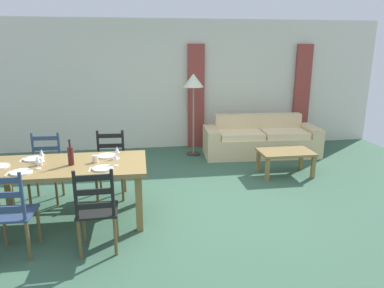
{
  "coord_description": "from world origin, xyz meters",
  "views": [
    {
      "loc": [
        -0.47,
        -4.31,
        2.11
      ],
      "look_at": [
        0.27,
        0.64,
        0.75
      ],
      "focal_mm": 33.0,
      "sensor_mm": 36.0,
      "label": 1
    }
  ],
  "objects_px": {
    "wine_glass_near_right": "(115,157)",
    "coffee_table": "(286,155)",
    "dining_chair_far_left": "(46,168)",
    "wine_glass_far_left": "(42,153)",
    "wine_bottle": "(71,156)",
    "coffee_cup_primary": "(95,159)",
    "couch": "(260,141)",
    "wine_glass_near_left": "(37,160)",
    "coffee_cup_secondary": "(39,161)",
    "dining_chair_near_right": "(97,210)",
    "standing_lamp": "(193,85)",
    "dining_table": "(68,171)",
    "wine_glass_far_right": "(117,150)",
    "dining_chair_near_left": "(11,213)",
    "dining_chair_far_right": "(111,165)"
  },
  "relations": [
    {
      "from": "wine_glass_near_right",
      "to": "coffee_table",
      "type": "distance_m",
      "value": 3.11
    },
    {
      "from": "dining_chair_far_left",
      "to": "wine_glass_far_left",
      "type": "distance_m",
      "value": 0.71
    },
    {
      "from": "wine_glass_near_right",
      "to": "wine_bottle",
      "type": "bearing_deg",
      "value": 167.88
    },
    {
      "from": "coffee_cup_primary",
      "to": "couch",
      "type": "distance_m",
      "value": 3.86
    },
    {
      "from": "wine_glass_near_left",
      "to": "coffee_cup_secondary",
      "type": "xyz_separation_m",
      "value": [
        -0.02,
        0.15,
        -0.07
      ]
    },
    {
      "from": "dining_chair_near_right",
      "to": "couch",
      "type": "height_order",
      "value": "dining_chair_near_right"
    },
    {
      "from": "dining_chair_far_left",
      "to": "coffee_table",
      "type": "height_order",
      "value": "dining_chair_far_left"
    },
    {
      "from": "wine_glass_near_right",
      "to": "dining_chair_far_left",
      "type": "bearing_deg",
      "value": 139.86
    },
    {
      "from": "wine_glass_far_left",
      "to": "coffee_cup_secondary",
      "type": "height_order",
      "value": "wine_glass_far_left"
    },
    {
      "from": "dining_chair_near_right",
      "to": "wine_bottle",
      "type": "distance_m",
      "value": 0.9
    },
    {
      "from": "wine_bottle",
      "to": "standing_lamp",
      "type": "distance_m",
      "value": 3.3
    },
    {
      "from": "dining_table",
      "to": "coffee_table",
      "type": "xyz_separation_m",
      "value": [
        3.34,
        1.21,
        -0.31
      ]
    },
    {
      "from": "wine_glass_far_right",
      "to": "couch",
      "type": "height_order",
      "value": "wine_glass_far_right"
    },
    {
      "from": "couch",
      "to": "dining_chair_far_left",
      "type": "bearing_deg",
      "value": -155.61
    },
    {
      "from": "dining_table",
      "to": "dining_chair_near_left",
      "type": "xyz_separation_m",
      "value": [
        -0.45,
        -0.72,
        -0.19
      ]
    },
    {
      "from": "dining_chair_far_right",
      "to": "coffee_table",
      "type": "distance_m",
      "value": 2.93
    },
    {
      "from": "wine_glass_near_left",
      "to": "wine_glass_far_left",
      "type": "distance_m",
      "value": 0.28
    },
    {
      "from": "dining_chair_near_left",
      "to": "standing_lamp",
      "type": "bearing_deg",
      "value": 54.28
    },
    {
      "from": "dining_chair_near_left",
      "to": "wine_glass_near_left",
      "type": "relative_size",
      "value": 5.96
    },
    {
      "from": "coffee_cup_secondary",
      "to": "wine_glass_near_left",
      "type": "bearing_deg",
      "value": -81.06
    },
    {
      "from": "dining_chair_near_left",
      "to": "wine_bottle",
      "type": "distance_m",
      "value": 0.93
    },
    {
      "from": "wine_glass_far_right",
      "to": "coffee_cup_primary",
      "type": "distance_m",
      "value": 0.3
    },
    {
      "from": "dining_chair_far_right",
      "to": "standing_lamp",
      "type": "relative_size",
      "value": 0.59
    },
    {
      "from": "wine_glass_near_left",
      "to": "coffee_cup_secondary",
      "type": "height_order",
      "value": "wine_glass_near_left"
    },
    {
      "from": "dining_chair_far_left",
      "to": "wine_glass_near_left",
      "type": "distance_m",
      "value": 0.95
    },
    {
      "from": "coffee_cup_primary",
      "to": "dining_chair_far_left",
      "type": "bearing_deg",
      "value": 138.0
    },
    {
      "from": "coffee_cup_primary",
      "to": "standing_lamp",
      "type": "distance_m",
      "value": 3.12
    },
    {
      "from": "dining_chair_near_right",
      "to": "wine_glass_near_left",
      "type": "distance_m",
      "value": 1.03
    },
    {
      "from": "wine_bottle",
      "to": "wine_glass_near_left",
      "type": "xyz_separation_m",
      "value": [
        -0.36,
        -0.09,
        -0.01
      ]
    },
    {
      "from": "dining_chair_far_right",
      "to": "coffee_cup_primary",
      "type": "relative_size",
      "value": 10.67
    },
    {
      "from": "coffee_cup_secondary",
      "to": "couch",
      "type": "relative_size",
      "value": 0.04
    },
    {
      "from": "coffee_cup_secondary",
      "to": "dining_chair_far_left",
      "type": "bearing_deg",
      "value": 100.31
    },
    {
      "from": "wine_glass_far_right",
      "to": "coffee_table",
      "type": "bearing_deg",
      "value": 21.34
    },
    {
      "from": "wine_glass_near_left",
      "to": "wine_glass_near_right",
      "type": "height_order",
      "value": "same"
    },
    {
      "from": "dining_chair_near_left",
      "to": "wine_glass_near_right",
      "type": "distance_m",
      "value": 1.24
    },
    {
      "from": "dining_chair_far_right",
      "to": "wine_glass_near_right",
      "type": "distance_m",
      "value": 0.98
    },
    {
      "from": "dining_chair_far_left",
      "to": "coffee_table",
      "type": "relative_size",
      "value": 1.07
    },
    {
      "from": "dining_chair_far_left",
      "to": "wine_glass_far_right",
      "type": "xyz_separation_m",
      "value": [
        1.04,
        -0.58,
        0.38
      ]
    },
    {
      "from": "wine_glass_near_left",
      "to": "coffee_table",
      "type": "xyz_separation_m",
      "value": [
        3.63,
        1.34,
        -0.51
      ]
    },
    {
      "from": "dining_chair_far_right",
      "to": "wine_glass_far_left",
      "type": "relative_size",
      "value": 5.96
    },
    {
      "from": "dining_chair_near_left",
      "to": "coffee_table",
      "type": "xyz_separation_m",
      "value": [
        3.78,
        1.93,
        -0.12
      ]
    },
    {
      "from": "dining_table",
      "to": "dining_chair_far_right",
      "type": "height_order",
      "value": "dining_chair_far_right"
    },
    {
      "from": "wine_glass_far_left",
      "to": "dining_table",
      "type": "bearing_deg",
      "value": -24.7
    },
    {
      "from": "coffee_cup_primary",
      "to": "dining_chair_near_right",
      "type": "bearing_deg",
      "value": -84.01
    },
    {
      "from": "wine_glass_far_right",
      "to": "couch",
      "type": "distance_m",
      "value": 3.59
    },
    {
      "from": "wine_glass_near_left",
      "to": "wine_glass_near_right",
      "type": "bearing_deg",
      "value": -1.47
    },
    {
      "from": "wine_bottle",
      "to": "wine_glass_far_left",
      "type": "bearing_deg",
      "value": 154.01
    },
    {
      "from": "coffee_cup_primary",
      "to": "standing_lamp",
      "type": "height_order",
      "value": "standing_lamp"
    },
    {
      "from": "dining_chair_far_right",
      "to": "standing_lamp",
      "type": "distance_m",
      "value": 2.58
    },
    {
      "from": "wine_glass_far_right",
      "to": "coffee_cup_primary",
      "type": "height_order",
      "value": "wine_glass_far_right"
    }
  ]
}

